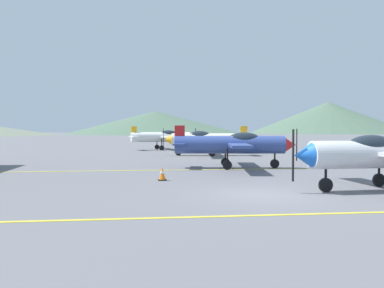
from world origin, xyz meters
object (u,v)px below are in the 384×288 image
object	(u,v)px
airplane_far	(206,139)
airplane_back	(163,137)
airplane_mid	(234,144)
car_sedan	(230,141)
traffic_cone_front	(162,174)

from	to	relation	value
airplane_far	airplane_back	world-z (taller)	same
airplane_mid	airplane_far	xyz separation A→B (m)	(0.08, 10.88, 0.00)
airplane_mid	airplane_back	size ratio (longest dim) A/B	1.00
airplane_mid	car_sedan	xyz separation A→B (m)	(4.58, 22.67, -0.51)
airplane_mid	traffic_cone_front	bearing A→B (deg)	-130.07
airplane_far	traffic_cone_front	bearing A→B (deg)	-105.40
traffic_cone_front	car_sedan	bearing A→B (deg)	72.23
airplane_mid	airplane_far	bearing A→B (deg)	89.57
airplane_far	traffic_cone_front	size ratio (longest dim) A/B	13.68
airplane_mid	car_sedan	size ratio (longest dim) A/B	1.73
car_sedan	airplane_far	bearing A→B (deg)	-110.91
traffic_cone_front	airplane_back	bearing A→B (deg)	86.78
airplane_far	traffic_cone_front	world-z (taller)	airplane_far
airplane_mid	car_sedan	distance (m)	23.13
car_sedan	traffic_cone_front	xyz separation A→B (m)	(-8.92, -27.82, -0.56)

